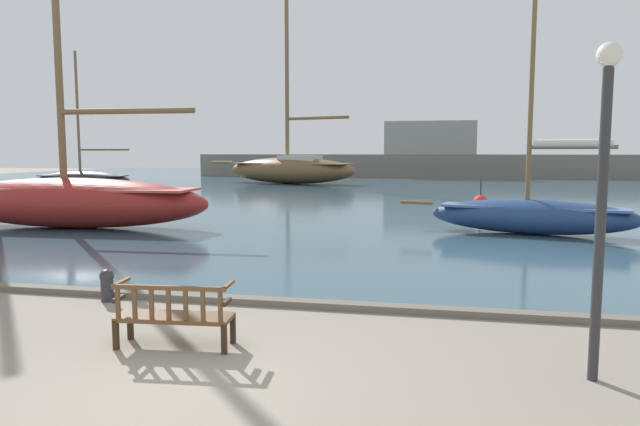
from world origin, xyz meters
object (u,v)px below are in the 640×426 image
object	(u,v)px
park_bench	(174,314)
channel_buoy	(480,202)
sailboat_far_starboard	(291,168)
sailboat_outer_port	(70,196)
sailboat_far_port	(83,180)
sailboat_mid_port	(532,214)
lamp_post	(603,178)
mooring_bollard	(107,283)

from	to	relation	value
park_bench	channel_buoy	bearing A→B (deg)	74.60
sailboat_far_starboard	sailboat_outer_port	bearing A→B (deg)	-90.91
sailboat_far_port	sailboat_far_starboard	bearing A→B (deg)	45.15
sailboat_outer_port	sailboat_mid_port	xyz separation A→B (m)	(15.59, 1.57, -0.44)
sailboat_far_port	channel_buoy	world-z (taller)	sailboat_far_port
sailboat_outer_port	sailboat_mid_port	bearing A→B (deg)	5.75
sailboat_mid_port	lamp_post	distance (m)	12.34
sailboat_far_starboard	park_bench	bearing A→B (deg)	-77.75
mooring_bollard	channel_buoy	distance (m)	19.63
lamp_post	channel_buoy	xyz separation A→B (m)	(0.10, 20.09, -2.00)
sailboat_far_port	sailboat_mid_port	distance (m)	30.99
sailboat_mid_port	sailboat_far_starboard	bearing A→B (deg)	118.99
mooring_bollard	sailboat_far_port	bearing A→B (deg)	124.86
sailboat_far_port	sailboat_outer_port	size ratio (longest dim) A/B	0.64
sailboat_far_port	sailboat_mid_port	bearing A→B (deg)	-30.25
sailboat_outer_port	lamp_post	bearing A→B (deg)	-36.28
sailboat_outer_port	mooring_bollard	xyz separation A→B (m)	(6.71, -8.50, -0.84)
park_bench	sailboat_outer_port	bearing A→B (deg)	130.55
sailboat_outer_port	sailboat_far_starboard	world-z (taller)	sailboat_far_starboard
sailboat_far_starboard	mooring_bollard	size ratio (longest dim) A/B	25.54
lamp_post	sailboat_far_starboard	bearing A→B (deg)	109.50
sailboat_outer_port	lamp_post	size ratio (longest dim) A/B	3.74
park_bench	sailboat_mid_port	world-z (taller)	sailboat_mid_port
sailboat_mid_port	park_bench	bearing A→B (deg)	-118.47
sailboat_far_starboard	mooring_bollard	xyz separation A→B (m)	(6.24, -37.38, -1.03)
sailboat_far_starboard	sailboat_far_port	bearing A→B (deg)	-134.85
park_bench	lamp_post	size ratio (longest dim) A/B	0.42
channel_buoy	park_bench	bearing A→B (deg)	-105.40
lamp_post	sailboat_mid_port	bearing A→B (deg)	84.58
sailboat_far_port	channel_buoy	distance (m)	26.85
park_bench	mooring_bollard	distance (m)	3.10
sailboat_far_port	sailboat_mid_port	xyz separation A→B (m)	(26.77, -15.61, -0.10)
mooring_bollard	lamp_post	world-z (taller)	lamp_post
park_bench	channel_buoy	xyz separation A→B (m)	(5.52, 20.04, -0.05)
park_bench	lamp_post	bearing A→B (deg)	-0.54
mooring_bollard	sailboat_outer_port	bearing A→B (deg)	128.28
sailboat_outer_port	park_bench	bearing A→B (deg)	-49.45
mooring_bollard	sailboat_far_starboard	bearing A→B (deg)	99.48
sailboat_far_port	channel_buoy	xyz separation A→B (m)	(25.72, -7.69, -0.42)
sailboat_far_port	sailboat_mid_port	world-z (taller)	sailboat_far_port
park_bench	sailboat_far_port	world-z (taller)	sailboat_far_port
sailboat_far_starboard	channel_buoy	size ratio (longest dim) A/B	11.14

